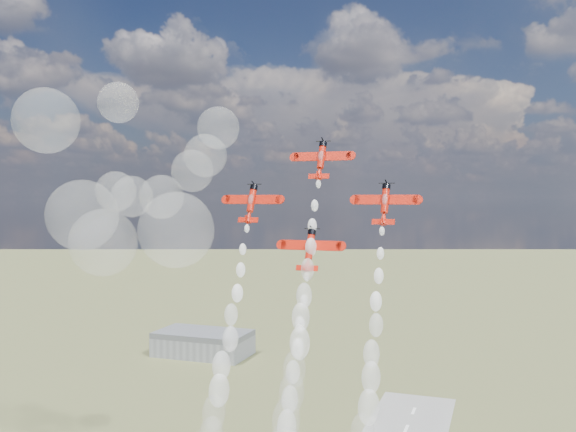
# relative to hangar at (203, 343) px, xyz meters

# --- Properties ---
(hangar) EXTENTS (50.00, 28.00, 13.00)m
(hangar) POSITION_rel_hangar_xyz_m (0.00, 0.00, 0.00)
(hangar) COLOR gray
(hangar) RESTS_ON ground
(plane_lead) EXTENTS (12.43, 5.93, 8.37)m
(plane_lead) POSITION_rel_hangar_xyz_m (116.77, -171.78, 87.36)
(plane_lead) COLOR red
(plane_lead) RESTS_ON ground
(plane_left) EXTENTS (12.43, 5.93, 8.37)m
(plane_left) POSITION_rel_hangar_xyz_m (102.56, -175.80, 78.26)
(plane_left) COLOR red
(plane_left) RESTS_ON ground
(plane_right) EXTENTS (12.43, 5.93, 8.37)m
(plane_right) POSITION_rel_hangar_xyz_m (130.97, -175.80, 78.26)
(plane_right) COLOR red
(plane_right) RESTS_ON ground
(plane_slot) EXTENTS (12.43, 5.93, 8.37)m
(plane_slot) POSITION_rel_hangar_xyz_m (116.77, -179.81, 69.17)
(plane_slot) COLOR red
(plane_slot) RESTS_ON ground
(smoke_trail_lead) EXTENTS (5.26, 23.45, 50.09)m
(smoke_trail_lead) POSITION_rel_hangar_xyz_m (116.77, -190.35, 45.12)
(smoke_trail_lead) COLOR white
(smoke_trail_lead) RESTS_ON plane_lead
(smoke_trail_left) EXTENTS (5.40, 24.45, 49.71)m
(smoke_trail_left) POSITION_rel_hangar_xyz_m (102.73, -194.59, 36.22)
(smoke_trail_left) COLOR white
(smoke_trail_left) RESTS_ON plane_left
(drifted_smoke_cloud) EXTENTS (62.48, 37.82, 54.03)m
(drifted_smoke_cloud) POSITION_rel_hangar_xyz_m (52.92, -153.30, 79.64)
(drifted_smoke_cloud) COLOR white
(drifted_smoke_cloud) RESTS_ON ground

